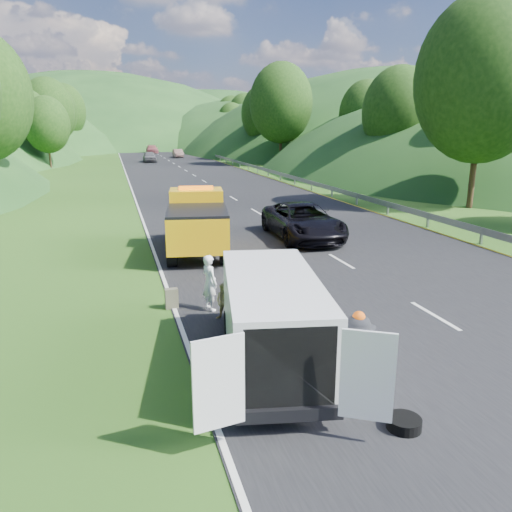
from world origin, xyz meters
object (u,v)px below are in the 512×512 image
object	(u,v)px
woman	(210,310)
passing_suv	(302,239)
tow_truck	(197,222)
white_van	(271,316)
worker	(354,403)
child	(225,320)
suitcase	(172,299)
spare_tire	(403,429)

from	to	relation	value
woman	passing_suv	world-z (taller)	passing_suv
woman	passing_suv	bearing A→B (deg)	-57.05
tow_truck	white_van	size ratio (longest dim) A/B	1.03
worker	passing_suv	bearing A→B (deg)	84.72
child	woman	bearing A→B (deg)	140.59
tow_truck	suitcase	size ratio (longest dim) A/B	10.68
child	passing_suv	world-z (taller)	passing_suv
woman	child	world-z (taller)	woman
passing_suv	worker	bearing A→B (deg)	-105.21
suitcase	white_van	bearing A→B (deg)	-68.27
child	worker	world-z (taller)	worker
tow_truck	worker	distance (m)	12.63
tow_truck	woman	xyz separation A→B (m)	(-0.80, -6.88, -1.29)
white_van	woman	size ratio (longest dim) A/B	3.84
spare_tire	passing_suv	distance (m)	15.18
child	suitcase	distance (m)	1.86
white_van	suitcase	size ratio (longest dim) A/B	10.40
child	spare_tire	size ratio (longest dim) A/B	1.69
suitcase	spare_tire	size ratio (longest dim) A/B	0.98
white_van	worker	world-z (taller)	white_van
tow_truck	child	distance (m)	7.88
tow_truck	worker	world-z (taller)	tow_truck
tow_truck	suitcase	bearing A→B (deg)	-97.15
white_van	passing_suv	size ratio (longest dim) A/B	1.06
passing_suv	spare_tire	bearing A→B (deg)	-102.48
woman	child	size ratio (longest dim) A/B	1.58
worker	suitcase	world-z (taller)	worker
spare_tire	passing_suv	bearing A→B (deg)	75.54
white_van	passing_suv	bearing A→B (deg)	76.22
white_van	worker	xyz separation A→B (m)	(1.07, -1.90, -1.18)
tow_truck	spare_tire	bearing A→B (deg)	-75.47
white_van	suitcase	distance (m)	4.61
worker	passing_suv	distance (m)	14.33
suitcase	passing_suv	size ratio (longest dim) A/B	0.10
woman	worker	xyz separation A→B (m)	(1.71, -5.65, 0.00)
child	passing_suv	bearing A→B (deg)	93.34
child	passing_suv	xyz separation A→B (m)	(5.71, 8.91, 0.00)
white_van	suitcase	world-z (taller)	white_van
tow_truck	worker	bearing A→B (deg)	-77.02
woman	suitcase	world-z (taller)	woman
tow_truck	spare_tire	size ratio (longest dim) A/B	10.51
tow_truck	spare_tire	world-z (taller)	tow_truck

